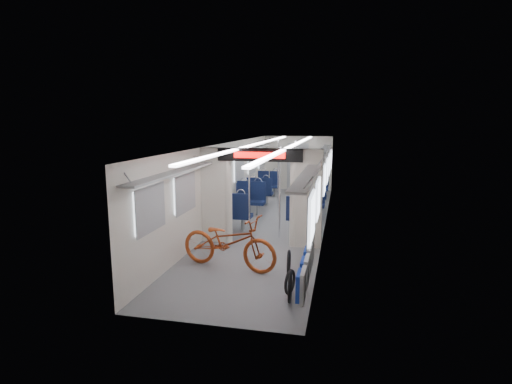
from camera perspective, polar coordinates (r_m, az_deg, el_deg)
carriage at (r=11.08m, az=2.44°, el=2.72°), size 12.00×12.02×2.31m
bicycle at (r=8.03m, az=-3.92°, el=-7.11°), size 2.19×1.16×1.09m
flip_bench at (r=6.71m, az=7.22°, el=-10.39°), size 0.12×2.06×0.47m
bike_hoop_a at (r=6.69m, az=4.87°, el=-13.52°), size 0.09×0.54×0.54m
bike_hoop_b at (r=6.99m, az=4.87°, el=-12.88°), size 0.16×0.44×0.44m
bike_hoop_c at (r=7.77m, az=4.70°, el=-10.22°), size 0.08×0.50×0.50m
seat_bay_near_left at (r=11.65m, az=-1.93°, el=-1.54°), size 0.96×2.30×1.17m
seat_bay_near_right at (r=11.43m, az=7.30°, el=-1.98°), size 0.92×2.10×1.11m
seat_bay_far_left at (r=14.88m, az=1.23°, el=0.87°), size 0.90×2.04×1.09m
seat_bay_far_right at (r=14.44m, az=8.37°, el=0.51°), size 0.92×2.10×1.11m
stanchion_near_left at (r=10.07m, az=-0.97°, el=-0.02°), size 0.04×0.04×2.30m
stanchion_near_right at (r=9.98m, az=3.39°, el=-0.14°), size 0.04×0.04×2.30m
stanchion_far_left at (r=13.41m, az=3.18°, el=2.49°), size 0.04×0.04×2.30m
stanchion_far_right at (r=13.02m, az=5.56°, el=2.23°), size 0.05×0.05×2.30m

